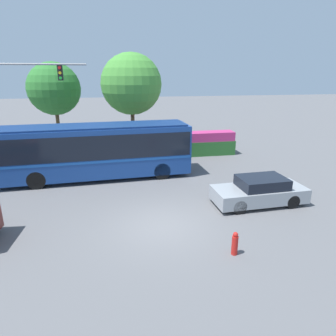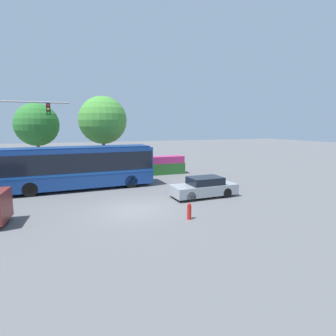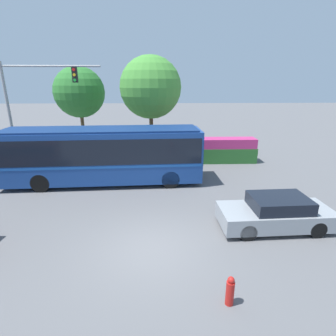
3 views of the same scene
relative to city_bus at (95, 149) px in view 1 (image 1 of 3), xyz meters
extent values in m
plane|color=#5B5B5E|center=(2.84, -6.55, -1.82)|extent=(140.00, 140.00, 0.00)
cube|color=navy|center=(-0.01, 0.00, -0.15)|extent=(11.18, 2.98, 2.85)
cube|color=black|center=(-0.01, 0.00, 0.31)|extent=(10.96, 3.01, 1.37)
cube|color=#194C9E|center=(-0.01, 0.00, -0.49)|extent=(11.07, 3.00, 0.14)
cube|color=black|center=(5.54, 0.26, 0.20)|extent=(0.16, 2.10, 1.59)
cube|color=navy|center=(-0.01, 0.00, 1.33)|extent=(10.73, 2.76, 0.10)
cylinder|color=black|center=(3.70, 1.26, -1.32)|extent=(1.01, 0.35, 1.00)
cylinder|color=black|center=(3.80, -0.91, -1.32)|extent=(1.01, 0.35, 1.00)
cylinder|color=black|center=(-3.27, 0.93, -1.32)|extent=(1.01, 0.35, 1.00)
cylinder|color=black|center=(-3.17, -1.23, -1.32)|extent=(1.01, 0.35, 1.00)
cube|color=gray|center=(7.80, -5.27, -1.30)|extent=(4.47, 1.95, 0.67)
cube|color=black|center=(7.91, -5.26, -0.72)|extent=(2.26, 1.65, 0.50)
cylinder|color=black|center=(6.46, -6.10, -1.49)|extent=(0.66, 0.24, 0.65)
cylinder|color=black|center=(6.40, -4.54, -1.49)|extent=(0.66, 0.24, 0.65)
cylinder|color=black|center=(9.15, -6.00, -1.49)|extent=(0.66, 0.24, 0.65)
cylinder|color=black|center=(9.09, -4.44, -1.49)|extent=(0.66, 0.24, 0.65)
cylinder|color=gray|center=(-3.31, 2.64, 4.74)|extent=(5.96, 0.12, 0.12)
cube|color=black|center=(-1.93, 2.64, 4.24)|extent=(0.30, 0.22, 0.90)
cylinder|color=red|center=(-1.93, 2.52, 4.54)|extent=(0.18, 0.02, 0.18)
cylinder|color=yellow|center=(-1.93, 2.52, 4.24)|extent=(0.18, 0.02, 0.18)
cylinder|color=green|center=(-1.93, 2.52, 3.94)|extent=(0.18, 0.02, 0.18)
cube|color=#286028|center=(7.21, 4.01, -1.27)|extent=(6.09, 1.25, 1.09)
cube|color=#B22D6B|center=(7.21, 4.01, -0.39)|extent=(5.97, 1.19, 0.68)
cylinder|color=brown|center=(-3.35, 8.10, -0.13)|extent=(0.29, 0.29, 3.38)
sphere|color=#2D752D|center=(-3.35, 8.10, 3.05)|extent=(4.13, 4.13, 4.13)
cylinder|color=brown|center=(2.60, 5.47, 0.01)|extent=(0.29, 0.29, 3.65)
sphere|color=#479338|center=(2.60, 5.47, 3.45)|extent=(4.50, 4.50, 4.50)
cylinder|color=red|center=(5.02, -9.02, -1.47)|extent=(0.22, 0.22, 0.70)
sphere|color=red|center=(5.02, -9.02, -1.05)|extent=(0.18, 0.18, 0.18)
camera|label=1|loc=(1.11, -17.37, 4.22)|focal=31.60mm
camera|label=2|loc=(-0.60, -21.19, 2.90)|focal=29.07mm
camera|label=3|loc=(3.22, -14.39, 3.76)|focal=27.77mm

